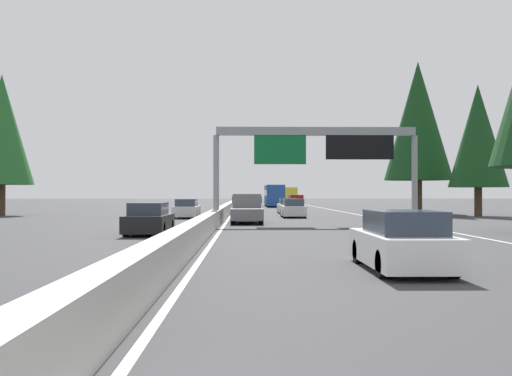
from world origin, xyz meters
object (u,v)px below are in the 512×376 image
Objects in this scene: bus_distant_a at (274,195)px; conifer_left_near at (2,130)px; sedan_near_right at (246,200)px; conifer_right_near at (478,136)px; oncoming_near at (149,220)px; sedan_mid_right at (402,242)px; conifer_right_mid at (418,121)px; box_truck_mid_left at (289,195)px; pickup_mid_center at (247,209)px; sedan_far_left at (293,209)px; minivan_distant_b at (296,200)px; oncoming_far at (187,209)px; sedan_near_center at (288,206)px; sign_gantry_overhead at (319,147)px.

bus_distant_a is 43.19m from conifer_left_near.
sedan_near_right is 23.00m from bus_distant_a.
oncoming_near is at bearing 132.11° from conifer_right_near.
sedan_mid_right is 1.00× the size of sedan_near_right.
box_truck_mid_left is at bearing 10.38° from conifer_right_mid.
pickup_mid_center is at bearing -120.66° from conifer_left_near.
sedan_far_left is at bearing -176.54° from sedan_near_right.
conifer_right_mid is (-52.80, -16.21, 8.07)m from sedan_near_right.
bus_distant_a is (70.83, -0.23, 1.03)m from sedan_mid_right.
conifer_left_near reaches higher than minivan_distant_b.
conifer_left_near reaches higher than sedan_mid_right.
conifer_right_mid reaches higher than conifer_right_near.
conifer_right_near is (-36.62, -15.29, 4.98)m from bus_distant_a.
minivan_distant_b is at bearing -179.25° from box_truck_mid_left.
conifer_left_near is at bearing -107.10° from oncoming_far.
sedan_near_center is 1.00× the size of oncoming_far.
sign_gantry_overhead is 2.88× the size of oncoming_far.
sedan_near_center is at bearing 179.77° from bus_distant_a.
pickup_mid_center is 1.27× the size of oncoming_far.
sedan_near_right is 1.00× the size of oncoming_far.
sedan_near_center and oncoming_far have the same top height.
sedan_near_right is at bearing 18.07° from conifer_right_near.
conifer_left_near is (14.15, 25.38, 2.58)m from sign_gantry_overhead.
box_truck_mid_left is (12.42, 0.16, 0.66)m from minivan_distant_b.
sedan_near_center is at bearing -1.38° from sedan_far_left.
sedan_near_right is at bearing -20.00° from conifer_left_near.
minivan_distant_b is at bearing -2.87° from sedan_mid_right.
oncoming_far is 0.40× the size of conifer_right_near.
sedan_near_right is at bearing 2.33° from sedan_mid_right.
minivan_distant_b is at bearing -35.52° from conifer_left_near.
sedan_far_left is 0.36× the size of conifer_left_near.
sedan_mid_right is 44.20m from conifer_left_near.
conifer_right_near reaches higher than oncoming_near.
conifer_right_mid is (8.51, -12.50, 8.07)m from sedan_far_left.
sedan_near_right is at bearing 3.57° from sign_gantry_overhead.
bus_distant_a reaches higher than sedan_near_center.
sedan_mid_right is 0.52× the size of box_truck_mid_left.
sign_gantry_overhead is 1.15× the size of conifer_right_near.
minivan_distant_b is 1.14× the size of sedan_near_right.
conifer_right_mid is at bearing -16.96° from sedan_mid_right.
pickup_mid_center is 11.82m from oncoming_near.
box_truck_mid_left is 0.70× the size of conifer_left_near.
sedan_near_right is at bearing 3.46° from sedan_far_left.
conifer_right_mid is at bearing -91.70° from sedan_near_center.
conifer_right_near is (-54.21, -11.87, 5.08)m from box_truck_mid_left.
box_truck_mid_left is (66.55, -2.99, -3.16)m from sign_gantry_overhead.
sedan_far_left is (10.27, 0.77, -4.09)m from sign_gantry_overhead.
sign_gantry_overhead is 71.83m from sedan_near_right.
conifer_right_near reaches higher than sedan_far_left.
sign_gantry_overhead is 29.17m from conifer_left_near.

